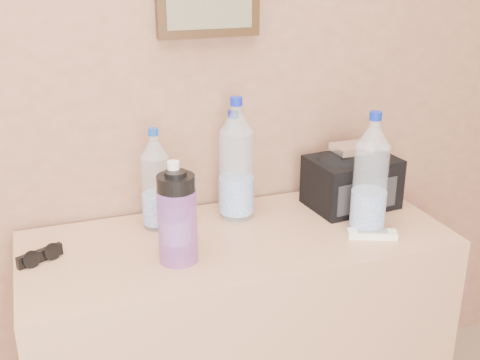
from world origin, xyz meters
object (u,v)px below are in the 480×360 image
at_px(pet_large_a, 156,184).
at_px(pet_small, 176,216).
at_px(toiletry_bag, 352,179).
at_px(pet_large_c, 234,169).
at_px(sunglasses, 40,256).
at_px(pet_large_b, 236,166).
at_px(pet_large_d, 370,180).
at_px(foil_packet, 351,148).
at_px(dresser, 238,347).
at_px(nalgene_bottle, 177,218).
at_px(ac_remote, 372,234).

relative_size(pet_large_a, pet_small, 1.11).
xyz_separation_m(pet_small, toiletry_bag, (0.60, 0.15, -0.03)).
bearing_deg(toiletry_bag, pet_small, -171.36).
distance_m(pet_large_c, sunglasses, 0.60).
height_order(pet_large_a, pet_large_b, pet_large_b).
bearing_deg(pet_large_a, toiletry_bag, -4.97).
relative_size(pet_large_c, sunglasses, 2.60).
bearing_deg(pet_large_b, pet_large_d, -34.14).
height_order(sunglasses, foil_packet, foil_packet).
height_order(pet_small, toiletry_bag, pet_small).
bearing_deg(pet_large_a, dresser, -36.30).
distance_m(dresser, nalgene_bottle, 0.54).
relative_size(pet_large_b, toiletry_bag, 1.40).
xyz_separation_m(dresser, pet_large_a, (-0.20, 0.14, 0.51)).
distance_m(pet_large_b, pet_large_c, 0.03).
height_order(pet_large_b, ac_remote, pet_large_b).
distance_m(sunglasses, toiletry_bag, 0.95).
height_order(pet_large_a, toiletry_bag, pet_large_a).
bearing_deg(pet_large_b, pet_large_a, 177.57).
xyz_separation_m(dresser, pet_small, (-0.19, -0.06, 0.49)).
distance_m(dresser, toiletry_bag, 0.63).
relative_size(pet_large_d, nalgene_bottle, 1.42).
height_order(pet_large_c, toiletry_bag, pet_large_c).
xyz_separation_m(pet_large_d, sunglasses, (-0.90, 0.12, -0.14)).
height_order(pet_large_d, toiletry_bag, pet_large_d).
bearing_deg(foil_packet, pet_large_d, -101.66).
relative_size(pet_large_c, ac_remote, 2.38).
relative_size(pet_large_d, pet_small, 1.32).
height_order(pet_large_b, toiletry_bag, pet_large_b).
bearing_deg(ac_remote, pet_large_d, 103.24).
bearing_deg(dresser, toiletry_bag, 12.58).
bearing_deg(foil_packet, dresser, -167.01).
bearing_deg(ac_remote, sunglasses, -167.89).
bearing_deg(toiletry_bag, pet_large_b, 168.03).
distance_m(dresser, pet_large_b, 0.56).
bearing_deg(dresser, pet_large_d, -12.90).
bearing_deg(nalgene_bottle, pet_large_a, 91.82).
height_order(pet_large_b, foil_packet, pet_large_b).
distance_m(pet_large_a, pet_large_d, 0.61).
distance_m(pet_large_a, pet_small, 0.20).
bearing_deg(pet_large_c, pet_large_a, -176.84).
distance_m(pet_large_b, pet_large_d, 0.39).
bearing_deg(pet_large_b, nalgene_bottle, -138.05).
bearing_deg(dresser, sunglasses, 175.81).
height_order(dresser, pet_small, pet_small).
distance_m(dresser, pet_large_c, 0.54).
height_order(pet_large_b, nalgene_bottle, pet_large_b).
bearing_deg(pet_large_a, pet_large_b, -2.43).
bearing_deg(nalgene_bottle, pet_small, 91.20).
relative_size(pet_small, ac_remote, 1.97).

